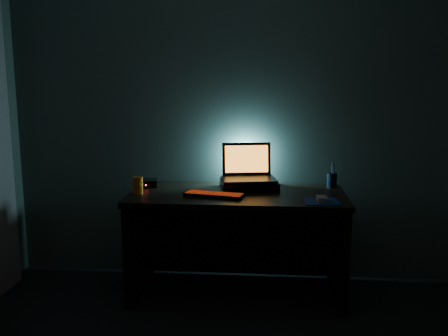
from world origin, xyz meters
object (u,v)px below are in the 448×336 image
Objects in this scene: laptop at (248,171)px; juice_glass at (138,185)px; router at (146,183)px; pen_cup at (332,180)px; keyboard at (214,195)px; mouse at (322,199)px.

juice_glass is at bearing -169.36° from laptop.
laptop reaches higher than router.
laptop reaches higher than juice_glass.
laptop is at bearing 20.86° from juice_glass.
pen_cup is (0.61, 0.05, -0.07)m from laptop.
laptop is 4.03× the size of pen_cup.
router is at bearing 166.50° from keyboard.
laptop reaches higher than pen_cup.
mouse is at bearing -5.44° from juice_glass.
laptop reaches higher than mouse.
mouse is 0.55× the size of router.
mouse is 1.29m from router.
router is at bearing 173.73° from laptop.
router is (-0.53, 0.26, 0.01)m from keyboard.
laptop is 0.62m from pen_cup.
laptop is at bearing 68.39° from keyboard.
pen_cup is (0.83, 0.36, 0.04)m from keyboard.
laptop is at bearing 137.26° from mouse.
juice_glass is 0.24m from router.
juice_glass is at bearing -101.92° from router.
mouse is at bearing -27.72° from router.
laptop is 2.28× the size of router.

